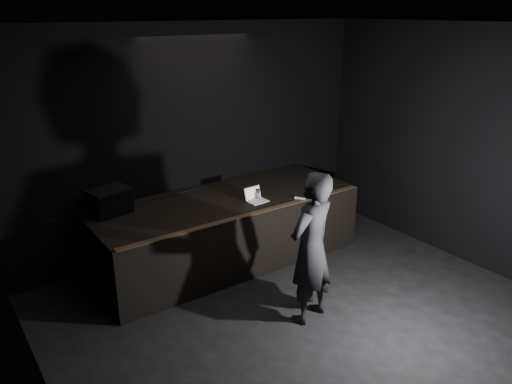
{
  "coord_description": "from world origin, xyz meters",
  "views": [
    {
      "loc": [
        -3.59,
        -3.21,
        3.66
      ],
      "look_at": [
        0.25,
        2.3,
        1.18
      ],
      "focal_mm": 35.0,
      "sensor_mm": 36.0,
      "label": 1
    }
  ],
  "objects": [
    {
      "name": "wii_remote",
      "position": [
        0.89,
        2.08,
        1.02
      ],
      "size": [
        0.11,
        0.16,
        0.03
      ],
      "primitive_type": "cube",
      "rotation": [
        0.0,
        0.0,
        0.5
      ],
      "color": "white",
      "rests_on": "stage_riser"
    },
    {
      "name": "riser_lip",
      "position": [
        0.0,
        2.02,
        1.01
      ],
      "size": [
        3.92,
        0.1,
        0.01
      ],
      "primitive_type": "cube",
      "color": "brown",
      "rests_on": "stage_riser"
    },
    {
      "name": "stage_monitor",
      "position": [
        -1.6,
        3.16,
        1.18
      ],
      "size": [
        0.6,
        0.49,
        0.36
      ],
      "rotation": [
        0.0,
        0.0,
        0.21
      ],
      "color": "black",
      "rests_on": "stage_riser"
    },
    {
      "name": "stage_riser",
      "position": [
        0.0,
        2.73,
        0.5
      ],
      "size": [
        4.0,
        1.5,
        1.0
      ],
      "primitive_type": "cube",
      "color": "black",
      "rests_on": "ground"
    },
    {
      "name": "cable",
      "position": [
        -0.66,
        3.31,
        1.01
      ],
      "size": [
        0.94,
        0.07,
        0.02
      ],
      "primitive_type": "cylinder",
      "rotation": [
        0.0,
        1.57,
        0.05
      ],
      "color": "black",
      "rests_on": "stage_riser"
    },
    {
      "name": "laptop",
      "position": [
        0.32,
        2.41,
        1.05
      ],
      "size": [
        0.3,
        0.27,
        0.2
      ],
      "rotation": [
        0.0,
        0.0,
        0.07
      ],
      "color": "silver",
      "rests_on": "stage_riser"
    },
    {
      "name": "plastic_cup",
      "position": [
        -0.43,
        2.83,
        1.05
      ],
      "size": [
        0.09,
        0.09,
        0.11
      ],
      "primitive_type": "cylinder",
      "color": "white",
      "rests_on": "stage_riser"
    },
    {
      "name": "beer_can",
      "position": [
        0.35,
        2.42,
        1.09
      ],
      "size": [
        0.07,
        0.07,
        0.17
      ],
      "color": "silver",
      "rests_on": "stage_riser"
    },
    {
      "name": "person",
      "position": [
        0.02,
        0.81,
        0.96
      ],
      "size": [
        0.79,
        0.62,
        1.93
      ],
      "primitive_type": "imported",
      "rotation": [
        0.0,
        0.0,
        3.38
      ],
      "color": "black",
      "rests_on": "ground"
    },
    {
      "name": "ground",
      "position": [
        0.0,
        0.0,
        0.0
      ],
      "size": [
        7.0,
        7.0,
        0.0
      ],
      "primitive_type": "plane",
      "color": "black",
      "rests_on": "ground"
    },
    {
      "name": "room_walls",
      "position": [
        0.0,
        0.0,
        2.02
      ],
      "size": [
        6.1,
        7.1,
        3.52
      ],
      "color": "black",
      "rests_on": "ground"
    }
  ]
}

